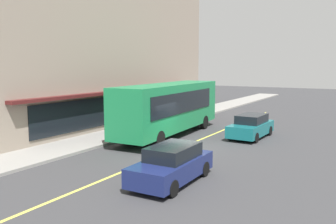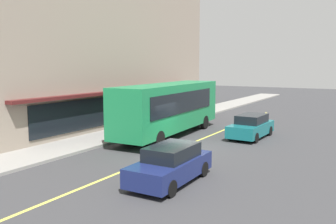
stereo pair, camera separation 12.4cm
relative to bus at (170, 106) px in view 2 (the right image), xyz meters
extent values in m
plane|color=#38383A|center=(-2.86, -2.40, -1.99)|extent=(120.00, 120.00, 0.00)
cube|color=gray|center=(-2.86, 3.15, -1.91)|extent=(80.00, 3.07, 0.15)
cube|color=#D8D14C|center=(-2.86, -2.40, -1.98)|extent=(36.00, 0.16, 0.01)
cube|color=gray|center=(0.52, 9.83, 3.96)|extent=(27.25, 10.29, 11.88)
cube|color=#4C1919|center=(0.52, 4.43, 0.81)|extent=(19.08, 0.70, 0.20)
cube|color=black|center=(0.52, 4.65, -0.49)|extent=(16.35, 0.08, 2.00)
cube|color=#197F47|center=(-0.04, 0.00, 0.01)|extent=(11.12, 3.11, 3.00)
cube|color=black|center=(5.40, 0.30, 0.37)|extent=(0.24, 2.10, 1.80)
cube|color=black|center=(-0.41, 1.25, 0.37)|extent=(8.79, 0.55, 1.32)
cube|color=black|center=(-0.27, -1.29, 0.37)|extent=(8.79, 0.55, 1.32)
cube|color=#0CF259|center=(5.47, 0.30, 1.26)|extent=(0.19, 1.90, 0.36)
cube|color=#2D2D33|center=(5.50, 0.31, -1.24)|extent=(0.29, 2.41, 0.40)
cylinder|color=black|center=(3.41, 1.32, -1.49)|extent=(1.02, 0.35, 1.00)
cylinder|color=black|center=(3.54, -0.94, -1.49)|extent=(1.02, 0.35, 1.00)
cylinder|color=black|center=(-3.61, 0.93, -1.49)|extent=(1.02, 0.35, 1.00)
cylinder|color=black|center=(-3.49, -1.33, -1.49)|extent=(1.02, 0.35, 1.00)
cylinder|color=#2D2D33|center=(-1.33, 2.00, -0.24)|extent=(0.12, 0.12, 3.20)
cube|color=black|center=(-1.33, 2.20, 0.91)|extent=(0.30, 0.30, 0.90)
sphere|color=red|center=(-1.33, 2.37, 1.18)|extent=(0.18, 0.18, 0.18)
sphere|color=orange|center=(-1.33, 2.37, 0.91)|extent=(0.18, 0.18, 0.18)
sphere|color=green|center=(-1.33, 2.37, 0.64)|extent=(0.18, 0.18, 0.18)
cube|color=navy|center=(-8.49, -5.03, -1.39)|extent=(4.33, 1.86, 0.75)
cube|color=black|center=(-8.34, -5.03, -0.74)|extent=(2.43, 1.55, 0.55)
cylinder|color=black|center=(-9.90, -5.87, -1.67)|extent=(0.64, 0.23, 0.64)
cylinder|color=black|center=(-9.92, -4.23, -1.67)|extent=(0.64, 0.23, 0.64)
cylinder|color=black|center=(-7.06, -5.83, -1.67)|extent=(0.64, 0.23, 0.64)
cylinder|color=black|center=(-7.08, -4.19, -1.67)|extent=(0.64, 0.23, 0.64)
cube|color=#14666B|center=(2.05, -4.97, -1.39)|extent=(4.36, 1.94, 0.75)
cube|color=black|center=(2.20, -4.98, -0.74)|extent=(2.46, 1.59, 0.55)
cylinder|color=black|center=(0.60, -5.75, -1.67)|extent=(0.65, 0.24, 0.64)
cylinder|color=black|center=(0.66, -4.11, -1.67)|extent=(0.65, 0.24, 0.64)
cylinder|color=black|center=(3.44, -5.84, -1.67)|extent=(0.65, 0.24, 0.64)
cylinder|color=black|center=(3.49, -4.20, -1.67)|extent=(0.65, 0.24, 0.64)
cylinder|color=black|center=(2.49, 3.46, -1.45)|extent=(0.18, 0.18, 0.77)
cylinder|color=#B28C33|center=(2.49, 3.46, -0.76)|extent=(0.34, 0.34, 0.61)
sphere|color=tan|center=(2.49, 3.46, -0.35)|extent=(0.22, 0.22, 0.22)
camera|label=1|loc=(-20.77, -12.09, 2.76)|focal=38.51mm
camera|label=2|loc=(-20.71, -12.20, 2.76)|focal=38.51mm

